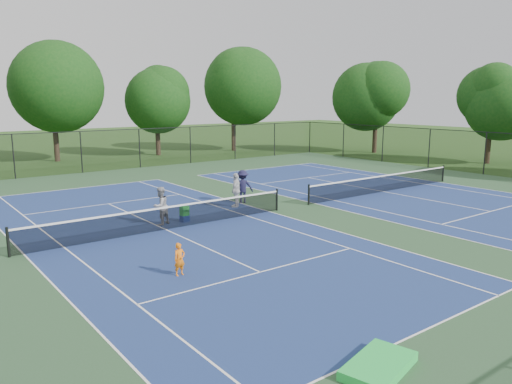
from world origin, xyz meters
TOP-DOWN VIEW (x-y plane):
  - ground at (0.00, 0.00)m, footprint 140.00×140.00m
  - court_pad at (0.00, 0.00)m, footprint 36.00×36.00m
  - tennis_court_left at (-7.00, 0.00)m, footprint 12.00×23.83m
  - tennis_court_right at (7.00, 0.00)m, footprint 12.00×23.83m
  - perimeter_fence at (0.00, 0.00)m, footprint 36.08×36.08m
  - tree_back_b at (-4.00, 26.00)m, footprint 7.60×7.60m
  - tree_back_c at (5.00, 25.00)m, footprint 6.00×6.00m
  - tree_back_d at (13.00, 24.00)m, footprint 7.80×7.80m
  - tree_side_e at (23.00, 14.00)m, footprint 6.60×6.60m
  - tree_side_f at (24.00, 3.00)m, footprint 5.80×5.80m
  - child_player at (-9.13, -5.11)m, footprint 0.39×0.27m
  - instructor at (-6.77, 0.89)m, footprint 0.98×0.88m
  - bystander_a at (-2.15, 1.85)m, footprint 1.05×0.94m
  - bystander_b at (-1.32, 2.47)m, footprint 1.28×1.06m
  - ball_crate at (-5.69, 0.77)m, footprint 0.39×0.35m
  - ball_hopper at (-5.69, 0.77)m, footprint 0.37×0.32m
  - green_tarp at (-8.59, -12.36)m, footprint 1.91×1.37m

SIDE VIEW (x-z plane):
  - ground at x=0.00m, z-range 0.00..0.00m
  - court_pad at x=0.00m, z-range 0.00..0.01m
  - tennis_court_left at x=-7.00m, z-range -0.44..0.63m
  - tennis_court_right at x=7.00m, z-range -0.44..0.63m
  - green_tarp at x=-8.59m, z-range 0.01..0.21m
  - ball_crate at x=-5.69m, z-range 0.00..0.28m
  - ball_hopper at x=-5.69m, z-range 0.28..0.70m
  - child_player at x=-9.13m, z-range 0.00..1.04m
  - instructor at x=-6.77m, z-range 0.00..1.66m
  - bystander_a at x=-2.15m, z-range 0.00..1.72m
  - bystander_b at x=-1.32m, z-range 0.00..1.72m
  - perimeter_fence at x=0.00m, z-range 0.09..3.11m
  - tree_side_f at x=24.00m, z-range 1.19..9.31m
  - tree_back_c at x=5.00m, z-range 1.28..9.68m
  - tree_side_e at x=23.00m, z-range 1.37..10.25m
  - tree_back_b at x=-4.00m, z-range 1.58..11.61m
  - tree_back_d at x=13.00m, z-range 1.64..12.01m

